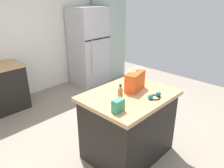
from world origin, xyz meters
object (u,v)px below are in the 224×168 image
object	(u,v)px
refrigerator	(89,46)
tall_cabinet	(109,33)
shopping_bag	(135,81)
small_box	(118,106)
kitchen_island	(128,125)
ear_defenders	(154,96)
bottle	(120,95)

from	to	relation	value
refrigerator	tall_cabinet	world-z (taller)	tall_cabinet
shopping_bag	small_box	xyz separation A→B (m)	(-0.58, -0.23, -0.05)
kitchen_island	ear_defenders	bearing A→B (deg)	-66.65
tall_cabinet	small_box	bearing A→B (deg)	-134.11
kitchen_island	bottle	distance (m)	0.62
kitchen_island	refrigerator	world-z (taller)	refrigerator
shopping_bag	bottle	distance (m)	0.42
refrigerator	kitchen_island	bearing A→B (deg)	-120.48
small_box	tall_cabinet	bearing A→B (deg)	45.89
small_box	ear_defenders	distance (m)	0.56
shopping_bag	kitchen_island	bearing A→B (deg)	-168.35
tall_cabinet	small_box	distance (m)	3.70
small_box	ear_defenders	world-z (taller)	small_box
kitchen_island	tall_cabinet	world-z (taller)	tall_cabinet
tall_cabinet	bottle	world-z (taller)	tall_cabinet
bottle	refrigerator	bearing A→B (deg)	56.07
shopping_bag	bottle	world-z (taller)	shopping_bag
tall_cabinet	bottle	xyz separation A→B (m)	(-2.41, -2.54, -0.12)
kitchen_island	refrigerator	bearing A→B (deg)	59.52
shopping_bag	small_box	bearing A→B (deg)	-158.48
kitchen_island	ear_defenders	xyz separation A→B (m)	(0.13, -0.29, 0.48)
kitchen_island	small_box	distance (m)	0.70
refrigerator	small_box	size ratio (longest dim) A/B	12.76
tall_cabinet	kitchen_island	bearing A→B (deg)	-131.12
refrigerator	small_box	xyz separation A→B (m)	(-1.88, -2.66, 0.08)
ear_defenders	tall_cabinet	bearing A→B (deg)	53.69
refrigerator	tall_cabinet	distance (m)	0.74
ear_defenders	shopping_bag	bearing A→B (deg)	86.02
tall_cabinet	shopping_bag	world-z (taller)	tall_cabinet
kitchen_island	small_box	xyz separation A→B (m)	(-0.43, -0.20, 0.53)
refrigerator	shopping_bag	distance (m)	2.76
kitchen_island	shopping_bag	bearing A→B (deg)	11.65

